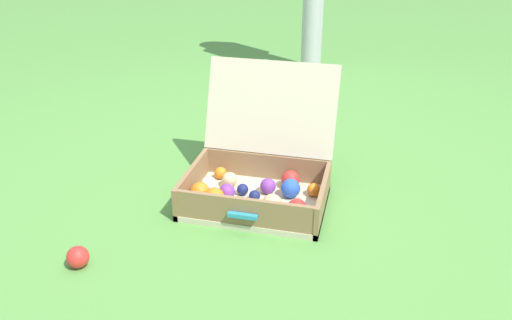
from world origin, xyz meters
The scene contains 3 objects.
ground_plane centered at (0.00, 0.00, 0.00)m, with size 16.00×16.00×0.00m, color #569342.
open_suitcase centered at (0.03, 0.06, 0.11)m, with size 0.55×0.56×0.50m.
stray_ball_on_grass centered at (-0.44, -0.52, 0.04)m, with size 0.08×0.08×0.08m, color red.
Camera 1 is at (0.46, -1.75, 1.10)m, focal length 36.88 mm.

